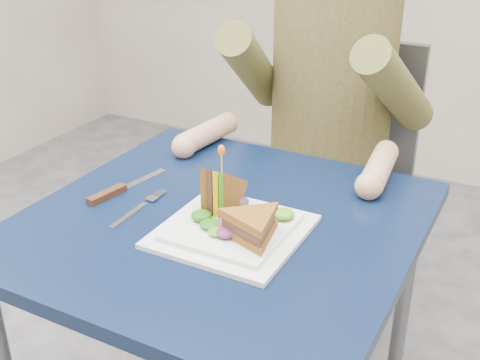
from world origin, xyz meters
The scene contains 12 objects.
table centered at (0.00, 0.00, 0.65)m, with size 0.75×0.75×0.73m.
chair centered at (0.00, 0.71, 0.54)m, with size 0.42×0.40×0.93m.
diner centered at (0.00, 0.60, 0.91)m, with size 0.54×0.59×0.74m.
plate centered at (0.05, -0.04, 0.74)m, with size 0.26×0.26×0.02m.
sandwich_flat centered at (0.11, -0.07, 0.78)m, with size 0.17×0.17×0.05m.
sandwich_upright centered at (0.00, 0.00, 0.78)m, with size 0.09×0.15×0.15m.
fork centered at (-0.17, -0.05, 0.73)m, with size 0.02×0.18×0.01m.
knife centered at (-0.25, -0.02, 0.74)m, with size 0.05×0.22×0.02m.
toothpick centered at (0.00, 0.00, 0.85)m, with size 0.00×0.00×0.06m, color tan.
toothpick_frill centered at (0.00, 0.00, 0.88)m, with size 0.01×0.01×0.02m, color orange.
lettuce_spill centered at (0.06, -0.03, 0.76)m, with size 0.15×0.13×0.02m, color #337A14, non-canonical shape.
onion_ring centered at (0.07, -0.04, 0.77)m, with size 0.04×0.04×0.01m, color #9E4C7A.
Camera 1 is at (0.53, -0.91, 1.32)m, focal length 45.00 mm.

